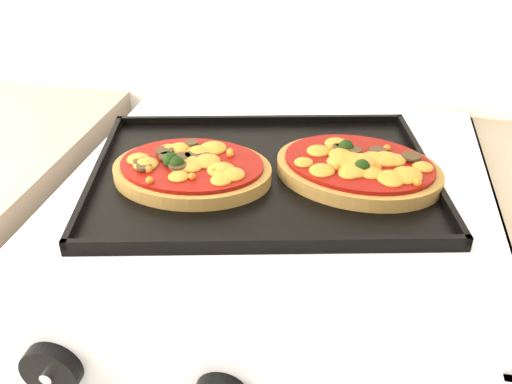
# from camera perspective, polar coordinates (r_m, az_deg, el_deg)

# --- Properties ---
(control_panel) EXTENTS (0.60, 0.02, 0.09)m
(control_panel) POSITION_cam_1_polar(r_m,az_deg,el_deg) (0.60, -2.93, -18.41)
(control_panel) COLOR silver
(control_panel) RESTS_ON stove
(knob_left) EXTENTS (0.06, 0.02, 0.06)m
(knob_left) POSITION_cam_1_polar(r_m,az_deg,el_deg) (0.65, -19.76, -16.38)
(knob_left) COLOR black
(knob_left) RESTS_ON control_panel
(baking_tray) EXTENTS (0.53, 0.44, 0.02)m
(baking_tray) POSITION_cam_1_polar(r_m,az_deg,el_deg) (0.80, 0.69, 1.97)
(baking_tray) COLOR black
(baking_tray) RESTS_ON stove
(pizza_left) EXTENTS (0.22, 0.17, 0.03)m
(pizza_left) POSITION_cam_1_polar(r_m,az_deg,el_deg) (0.78, -6.42, 2.38)
(pizza_left) COLOR olive
(pizza_left) RESTS_ON baking_tray
(pizza_right) EXTENTS (0.26, 0.22, 0.03)m
(pizza_right) POSITION_cam_1_polar(r_m,az_deg,el_deg) (0.79, 10.18, 2.53)
(pizza_right) COLOR olive
(pizza_right) RESTS_ON baking_tray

